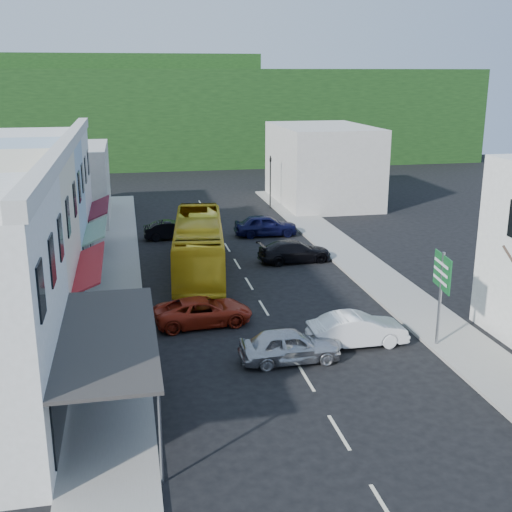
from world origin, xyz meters
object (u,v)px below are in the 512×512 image
Objects in this scene: car_white at (357,330)px; direction_sign at (440,300)px; car_red at (203,310)px; pedestrian_left at (134,308)px; bus at (199,247)px; traffic_signal at (270,182)px; car_silver at (290,346)px.

direction_sign is at bearing -105.38° from car_white.
pedestrian_left is at bearing 82.74° from car_red.
bus is 9.20m from pedestrian_left.
car_white is 0.95× the size of traffic_signal.
traffic_signal is (6.08, 30.78, 1.61)m from car_silver.
car_silver is at bearing 66.18° from traffic_signal.
car_silver is 1.02× the size of direction_sign.
bus is 6.82× the size of pedestrian_left.
bus is 2.51× the size of traffic_signal.
traffic_signal reaches higher than car_silver.
bus is 2.69× the size of direction_sign.
traffic_signal reaches higher than car_red.
direction_sign reaches higher than pedestrian_left.
traffic_signal is at bearing 98.41° from direction_sign.
car_white is at bearing -112.17° from pedestrian_left.
car_silver is 0.96× the size of car_red.
car_red is 3.24m from pedestrian_left.
car_white is at bearing -58.71° from bus.
direction_sign is (12.91, -4.77, 1.15)m from pedestrian_left.
direction_sign reaches higher than bus.
car_red is 1.07× the size of direction_sign.
traffic_signal is (2.75, 29.72, 1.61)m from car_white.
pedestrian_left is 0.37× the size of traffic_signal.
bus is at bearing 24.29° from car_white.
direction_sign is (8.91, -13.04, 0.60)m from bus.
bus is 2.64× the size of car_silver.
pedestrian_left reaches higher than car_red.
pedestrian_left is at bearing 67.57° from car_white.
bus reaches higher than car_silver.
direction_sign is at bearing 78.45° from traffic_signal.
bus is 2.64× the size of car_white.
car_white is 10.33m from pedestrian_left.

